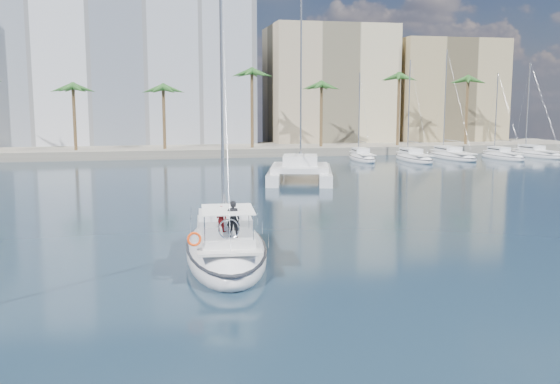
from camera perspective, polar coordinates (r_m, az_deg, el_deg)
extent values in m
plane|color=black|center=(33.72, 1.99, -5.22)|extent=(160.00, 160.00, 0.00)
cube|color=gray|center=(93.43, -7.09, 3.81)|extent=(120.00, 14.00, 1.20)
cube|color=silver|center=(105.06, -14.48, 11.42)|extent=(42.00, 16.00, 28.00)
cube|color=#C8B990|center=(106.13, 4.46, 9.46)|extent=(20.00, 14.00, 20.00)
cube|color=tan|center=(111.61, 14.76, 8.65)|extent=(18.00, 12.00, 18.00)
cylinder|color=brown|center=(89.20, -6.92, 6.59)|extent=(0.44, 0.44, 10.50)
sphere|color=#26561F|center=(89.19, -6.98, 9.96)|extent=(3.60, 3.60, 3.60)
cylinder|color=brown|center=(98.25, 13.37, 6.58)|extent=(0.44, 0.44, 10.50)
sphere|color=#26561F|center=(98.24, 13.48, 9.64)|extent=(3.60, 3.60, 3.60)
ellipsoid|color=white|center=(31.90, -4.98, -5.34)|extent=(4.97, 12.75, 2.59)
ellipsoid|color=black|center=(31.81, -4.99, -4.70)|extent=(5.01, 12.87, 0.18)
cube|color=silver|center=(31.44, -4.98, -3.71)|extent=(3.57, 9.55, 0.12)
cube|color=silver|center=(32.78, -5.10, -2.57)|extent=(2.99, 4.28, 0.60)
cube|color=black|center=(32.78, -5.10, -2.53)|extent=(2.97, 3.80, 0.14)
cylinder|color=#B7BABF|center=(33.67, -5.37, 11.18)|extent=(0.15, 0.15, 16.35)
cylinder|color=#B7BABF|center=(31.51, -5.05, -0.79)|extent=(0.52, 5.03, 0.11)
cube|color=silver|center=(29.05, -4.79, -4.23)|extent=(2.61, 3.30, 0.36)
cube|color=white|center=(28.67, -4.81, -1.60)|extent=(2.61, 3.30, 0.04)
torus|color=silver|center=(27.74, -4.70, -3.41)|extent=(0.96, 0.13, 0.96)
torus|color=#F9400D|center=(27.31, -7.85, -4.29)|extent=(0.64, 0.25, 0.64)
imported|color=black|center=(28.22, -4.32, -2.47)|extent=(0.70, 0.56, 1.69)
imported|color=maroon|center=(29.55, -5.38, -2.45)|extent=(0.75, 0.75, 1.23)
cube|color=white|center=(62.87, -0.40, 1.63)|extent=(4.30, 12.19, 1.10)
cube|color=white|center=(62.79, 4.11, 1.60)|extent=(4.30, 12.19, 1.10)
cube|color=silver|center=(62.09, 1.85, 2.24)|extent=(7.09, 7.95, 0.50)
cube|color=silver|center=(62.63, 1.86, 2.94)|extent=(4.21, 4.43, 1.00)
cube|color=black|center=(62.62, 1.86, 2.98)|extent=(4.10, 3.96, 0.18)
cylinder|color=#B7BABF|center=(64.21, 1.93, 9.94)|extent=(0.18, 0.18, 16.38)
ellipsoid|color=silver|center=(33.00, -3.86, -3.77)|extent=(0.21, 0.40, 0.19)
sphere|color=silver|center=(33.18, -3.91, -3.67)|extent=(0.10, 0.10, 0.10)
cube|color=gray|center=(32.95, -4.35, -3.74)|extent=(0.46, 0.16, 0.11)
cube|color=gray|center=(33.03, -3.38, -3.70)|extent=(0.46, 0.16, 0.11)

